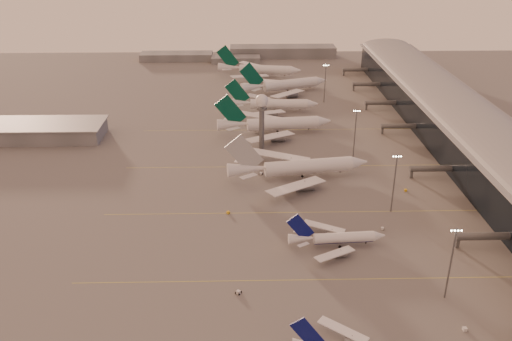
{
  "coord_description": "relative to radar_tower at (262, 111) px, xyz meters",
  "views": [
    {
      "loc": [
        -3.85,
        -134.81,
        106.24
      ],
      "look_at": [
        1.02,
        71.76,
        10.98
      ],
      "focal_mm": 38.0,
      "sensor_mm": 36.0,
      "label": 1
    }
  ],
  "objects": [
    {
      "name": "distant_horizon",
      "position": [
        -2.38,
        205.14,
        -17.06
      ],
      "size": [
        165.0,
        37.5,
        9.0
      ],
      "color": "slate",
      "rests_on": "ground"
    },
    {
      "name": "gsv_truck_d",
      "position": [
        -13.53,
        3.02,
        -19.72
      ],
      "size": [
        2.79,
        6.18,
        2.41
      ],
      "color": "silver",
      "rests_on": "ground"
    },
    {
      "name": "gsv_catering_b",
      "position": [
        61.03,
        -47.5,
        -18.94
      ],
      "size": [
        5.04,
        2.62,
        4.02
      ],
      "color": "gold",
      "rests_on": "ground"
    },
    {
      "name": "mast_d",
      "position": [
        43.0,
        80.0,
        -7.21
      ],
      "size": [
        3.6,
        0.56,
        25.0
      ],
      "color": "#55585C",
      "rests_on": "ground"
    },
    {
      "name": "radar_tower",
      "position": [
        0.0,
        0.0,
        0.0
      ],
      "size": [
        6.4,
        6.4,
        31.1
      ],
      "color": "#55585C",
      "rests_on": "ground"
    },
    {
      "name": "mast_a",
      "position": [
        53.0,
        -120.0,
        -7.21
      ],
      "size": [
        3.6,
        0.56,
        25.0
      ],
      "color": "#55585C",
      "rests_on": "ground"
    },
    {
      "name": "mast_b",
      "position": [
        50.0,
        -65.0,
        -7.21
      ],
      "size": [
        3.6,
        0.56,
        25.0
      ],
      "color": "#55585C",
      "rests_on": "ground"
    },
    {
      "name": "gsv_tug_far",
      "position": [
        -1.26,
        -29.21,
        -20.41
      ],
      "size": [
        3.25,
        4.17,
        1.05
      ],
      "color": "silver",
      "rests_on": "ground"
    },
    {
      "name": "greentail_d",
      "position": [
        3.32,
        144.37,
        -16.88
      ],
      "size": [
        63.23,
        50.72,
        23.06
      ],
      "color": "silver",
      "rests_on": "ground"
    },
    {
      "name": "narrowbody_mid",
      "position": [
        23.99,
        -90.18,
        -18.09
      ],
      "size": [
        36.11,
        28.76,
        14.1
      ],
      "color": "silver",
      "rests_on": "ground"
    },
    {
      "name": "greentail_a",
      "position": [
        8.21,
        24.41,
        -16.83
      ],
      "size": [
        64.1,
        51.5,
        23.31
      ],
      "color": "silver",
      "rests_on": "ground"
    },
    {
      "name": "gsv_truck_c",
      "position": [
        -15.16,
        -65.18,
        -19.8
      ],
      "size": [
        5.59,
        5.05,
        2.25
      ],
      "color": "gold",
      "rests_on": "ground"
    },
    {
      "name": "mast_c",
      "position": [
        45.0,
        -10.0,
        -7.21
      ],
      "size": [
        3.6,
        0.56,
        25.0
      ],
      "color": "#55585C",
      "rests_on": "ground"
    },
    {
      "name": "gsv_tug_hangar",
      "position": [
        38.34,
        42.4,
        -20.41
      ],
      "size": [
        3.75,
        2.31,
        1.06
      ],
      "color": "gold",
      "rests_on": "ground"
    },
    {
      "name": "widebody_white",
      "position": [
        15.96,
        -33.12,
        -16.94
      ],
      "size": [
        65.52,
        52.13,
        23.14
      ],
      "color": "silver",
      "rests_on": "ground"
    },
    {
      "name": "ground",
      "position": [
        -5.0,
        -120.0,
        -20.95
      ],
      "size": [
        700.0,
        700.0,
        0.0
      ],
      "primitive_type": "plane",
      "color": "#5D5A5A",
      "rests_on": "ground"
    },
    {
      "name": "gsv_catering_a",
      "position": [
        53.77,
        -135.21,
        -18.69
      ],
      "size": [
        5.63,
        2.89,
        4.51
      ],
      "color": "silver",
      "rests_on": "ground"
    },
    {
      "name": "gsv_tug_mid",
      "position": [
        -11.13,
        -116.69,
        -20.41
      ],
      "size": [
        4.24,
        3.81,
        1.04
      ],
      "color": "silver",
      "rests_on": "ground"
    },
    {
      "name": "greentail_b",
      "position": [
        8.82,
        61.69,
        -17.3
      ],
      "size": [
        56.87,
        45.9,
        20.65
      ],
      "color": "silver",
      "rests_on": "ground"
    },
    {
      "name": "terminal",
      "position": [
        102.88,
        -9.91,
        -10.43
      ],
      "size": [
        57.0,
        362.0,
        23.04
      ],
      "color": "black",
      "rests_on": "ground"
    },
    {
      "name": "taxiway_markings",
      "position": [
        25.0,
        -64.0,
        -20.94
      ],
      "size": [
        180.0,
        185.25,
        0.02
      ],
      "color": "#CDC648",
      "rests_on": "ground"
    },
    {
      "name": "hangar",
      "position": [
        -125.0,
        20.0,
        -16.63
      ],
      "size": [
        82.0,
        27.0,
        8.5
      ],
      "color": "slate",
      "rests_on": "ground"
    },
    {
      "name": "gsv_truck_b",
      "position": [
        43.58,
        -79.46,
        -19.84
      ],
      "size": [
        5.72,
        3.76,
        2.17
      ],
      "color": "silver",
      "rests_on": "ground"
    },
    {
      "name": "greentail_c",
      "position": [
        19.38,
        102.15,
        -16.85
      ],
      "size": [
        61.21,
        48.57,
        23.21
      ],
      "color": "silver",
      "rests_on": "ground"
    }
  ]
}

